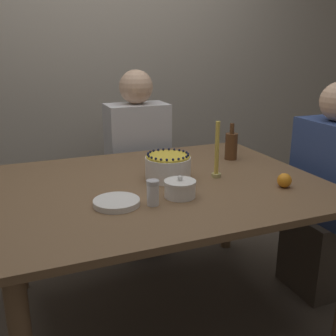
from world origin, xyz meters
name	(u,v)px	position (x,y,z in m)	size (l,w,h in m)	color
ground_plane	(163,314)	(0.00, 0.00, 0.00)	(12.00, 12.00, 0.00)	#4C4238
wall_behind	(95,55)	(0.00, 1.40, 1.30)	(8.00, 0.05, 2.60)	#ADA393
dining_table	(163,200)	(0.00, 0.00, 0.65)	(1.49, 1.18, 0.74)	brown
cake	(168,167)	(0.04, 0.03, 0.80)	(0.22, 0.22, 0.13)	white
sugar_bowl	(180,188)	(0.00, -0.21, 0.78)	(0.14, 0.14, 0.10)	white
sugar_shaker	(153,193)	(-0.14, -0.25, 0.80)	(0.05, 0.05, 0.11)	white
plate_stack	(117,202)	(-0.28, -0.20, 0.76)	(0.19, 0.19, 0.02)	white
candle	(217,155)	(0.27, -0.03, 0.86)	(0.05, 0.05, 0.28)	tan
bottle	(231,146)	(0.51, 0.23, 0.82)	(0.07, 0.07, 0.21)	brown
orange_fruit_0	(284,180)	(0.49, -0.27, 0.78)	(0.07, 0.07, 0.07)	orange
person_man_blue_shirt	(138,173)	(0.13, 0.79, 0.54)	(0.40, 0.34, 1.22)	#2D2D38
person_woman_floral	(327,204)	(0.94, -0.10, 0.52)	(0.34, 0.40, 1.19)	#473D33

